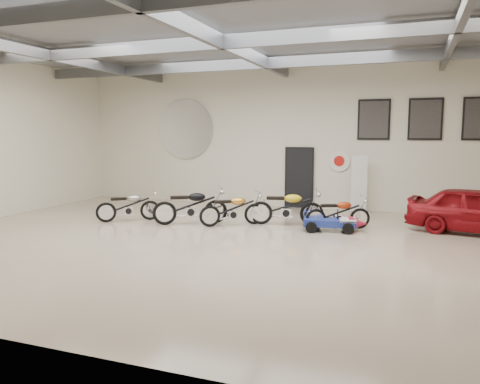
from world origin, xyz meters
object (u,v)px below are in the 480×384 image
(motorcycle_red, at_px, (338,213))
(go_kart, at_px, (335,220))
(motorcycle_black, at_px, (190,205))
(vintage_car, at_px, (480,211))
(banner_stand, at_px, (359,185))
(motorcycle_yellow, at_px, (286,206))
(motorcycle_gold, at_px, (232,209))
(motorcycle_silver, at_px, (128,205))

(motorcycle_red, bearing_deg, go_kart, -122.28)
(motorcycle_black, xyz_separation_m, vintage_car, (7.78, 1.45, 0.06))
(motorcycle_black, bearing_deg, go_kart, -25.62)
(vintage_car, bearing_deg, banner_stand, 67.73)
(motorcycle_yellow, bearing_deg, go_kart, -28.02)
(motorcycle_red, bearing_deg, motorcycle_gold, 164.09)
(motorcycle_silver, distance_m, motorcycle_yellow, 4.76)
(motorcycle_black, relative_size, vintage_car, 0.59)
(motorcycle_black, height_order, motorcycle_red, motorcycle_black)
(vintage_car, bearing_deg, motorcycle_red, 112.18)
(motorcycle_yellow, height_order, vintage_car, vintage_car)
(go_kart, xyz_separation_m, vintage_car, (3.64, 1.02, 0.31))
(motorcycle_black, xyz_separation_m, motorcycle_yellow, (2.67, 0.83, -0.01))
(motorcycle_silver, relative_size, motorcycle_gold, 0.98)
(motorcycle_silver, bearing_deg, motorcycle_yellow, -24.92)
(motorcycle_gold, distance_m, vintage_car, 6.65)
(motorcycle_gold, distance_m, motorcycle_red, 2.98)
(motorcycle_yellow, height_order, motorcycle_red, motorcycle_yellow)
(vintage_car, bearing_deg, motorcycle_yellow, 108.20)
(go_kart, bearing_deg, motorcycle_black, 175.68)
(motorcycle_black, bearing_deg, motorcycle_yellow, -14.41)
(motorcycle_yellow, bearing_deg, banner_stand, 45.65)
(motorcycle_silver, height_order, motorcycle_gold, motorcycle_gold)
(motorcycle_silver, height_order, motorcycle_yellow, motorcycle_yellow)
(banner_stand, height_order, motorcycle_black, banner_stand)
(motorcycle_gold, xyz_separation_m, go_kart, (2.90, 0.23, -0.18))
(motorcycle_silver, xyz_separation_m, motorcycle_gold, (3.21, 0.45, 0.01))
(motorcycle_yellow, xyz_separation_m, go_kart, (1.47, -0.39, -0.24))
(vintage_car, bearing_deg, motorcycle_silver, 111.12)
(motorcycle_yellow, distance_m, go_kart, 1.54)
(go_kart, bearing_deg, motorcycle_gold, 174.16)
(motorcycle_silver, relative_size, motorcycle_red, 1.04)
(motorcycle_silver, xyz_separation_m, motorcycle_yellow, (4.64, 1.07, 0.06))
(vintage_car, bearing_deg, motorcycle_gold, 112.02)
(motorcycle_yellow, relative_size, motorcycle_red, 1.17)
(motorcycle_yellow, distance_m, motorcycle_red, 1.51)
(motorcycle_silver, xyz_separation_m, go_kart, (6.11, 0.68, -0.17))
(motorcycle_gold, bearing_deg, motorcycle_black, 153.19)
(banner_stand, distance_m, motorcycle_yellow, 3.37)
(motorcycle_gold, bearing_deg, vintage_car, -25.58)
(motorcycle_gold, relative_size, motorcycle_yellow, 0.91)
(banner_stand, relative_size, vintage_car, 0.52)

